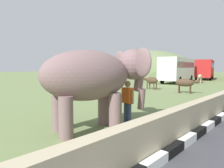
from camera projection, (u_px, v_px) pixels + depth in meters
name	position (u px, v px, depth m)	size (l,w,h in m)	color
barrier_parapet	(164.00, 131.00, 5.21)	(28.00, 0.36, 1.00)	tan
elephant	(97.00, 76.00, 6.90)	(4.07, 3.05, 2.86)	#785D5E
person_handler	(128.00, 100.00, 7.60)	(0.30, 0.65, 1.66)	navy
bus_white	(178.00, 68.00, 29.12)	(10.05, 3.85, 3.50)	silver
bus_red	(205.00, 68.00, 36.81)	(9.08, 4.36, 3.50)	#B21E1E
cow_near	(151.00, 81.00, 19.97)	(0.93, 1.93, 1.23)	#473323
cow_mid	(185.00, 83.00, 16.91)	(0.99, 1.93, 1.23)	#473323
cow_far	(200.00, 77.00, 28.21)	(1.93, 0.89, 1.23)	tan
hill_east	(150.00, 74.00, 66.42)	(36.76, 29.40, 15.32)	#6E7F53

